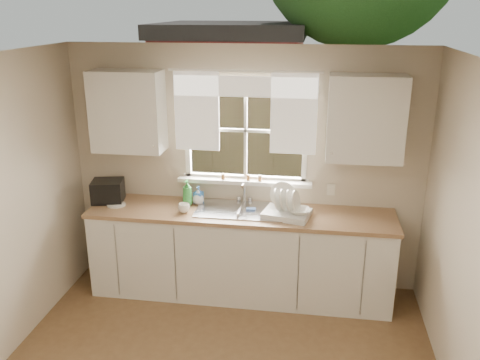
# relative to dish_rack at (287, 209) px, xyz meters

# --- Properties ---
(room_walls) EXTENTS (3.62, 4.02, 2.50)m
(room_walls) POSITION_rel_dish_rack_xyz_m (-0.46, -1.70, 0.25)
(room_walls) COLOR beige
(room_walls) RESTS_ON ground
(ceiling) EXTENTS (3.60, 4.00, 0.02)m
(ceiling) POSITION_rel_dish_rack_xyz_m (-0.46, -1.63, 1.52)
(ceiling) COLOR silver
(ceiling) RESTS_ON room_walls
(window) EXTENTS (1.38, 0.16, 1.06)m
(window) POSITION_rel_dish_rack_xyz_m (-0.46, 0.37, 0.50)
(window) COLOR white
(window) RESTS_ON room_walls
(curtains) EXTENTS (1.50, 0.03, 0.81)m
(curtains) POSITION_rel_dish_rack_xyz_m (-0.46, 0.32, 0.95)
(curtains) COLOR white
(curtains) RESTS_ON room_walls
(base_cabinets) EXTENTS (3.00, 0.62, 0.87)m
(base_cabinets) POSITION_rel_dish_rack_xyz_m (-0.46, 0.05, -0.55)
(base_cabinets) COLOR silver
(base_cabinets) RESTS_ON ground
(countertop) EXTENTS (3.04, 0.65, 0.04)m
(countertop) POSITION_rel_dish_rack_xyz_m (-0.46, 0.05, -0.09)
(countertop) COLOR #916C48
(countertop) RESTS_ON base_cabinets
(upper_cabinet_left) EXTENTS (0.70, 0.33, 0.80)m
(upper_cabinet_left) POSITION_rel_dish_rack_xyz_m (-1.61, 0.19, 0.87)
(upper_cabinet_left) COLOR silver
(upper_cabinet_left) RESTS_ON room_walls
(upper_cabinet_right) EXTENTS (0.70, 0.33, 0.80)m
(upper_cabinet_right) POSITION_rel_dish_rack_xyz_m (0.69, 0.19, 0.87)
(upper_cabinet_right) COLOR silver
(upper_cabinet_right) RESTS_ON room_walls
(wall_outlet) EXTENTS (0.08, 0.01, 0.12)m
(wall_outlet) POSITION_rel_dish_rack_xyz_m (0.42, 0.35, 0.10)
(wall_outlet) COLOR beige
(wall_outlet) RESTS_ON room_walls
(sill_jars) EXTENTS (0.42, 0.04, 0.06)m
(sill_jars) POSITION_rel_dish_rack_xyz_m (-0.46, 0.31, 0.20)
(sill_jars) COLOR brown
(sill_jars) RESTS_ON window
(sink) EXTENTS (0.88, 0.52, 0.40)m
(sink) POSITION_rel_dish_rack_xyz_m (-0.46, 0.08, -0.14)
(sink) COLOR #B7B7BC
(sink) RESTS_ON countertop
(dish_rack) EXTENTS (0.49, 0.41, 0.31)m
(dish_rack) POSITION_rel_dish_rack_xyz_m (0.00, 0.00, 0.00)
(dish_rack) COLOR silver
(dish_rack) RESTS_ON countertop
(bowl) EXTENTS (0.20, 0.20, 0.05)m
(bowl) POSITION_rel_dish_rack_xyz_m (0.12, -0.05, 0.01)
(bowl) COLOR white
(bowl) RESTS_ON dish_rack
(soap_bottle_a) EXTENTS (0.11, 0.11, 0.26)m
(soap_bottle_a) POSITION_rel_dish_rack_xyz_m (-1.02, 0.15, 0.06)
(soap_bottle_a) COLOR #2C8835
(soap_bottle_a) RESTS_ON countertop
(soap_bottle_b) EXTENTS (0.10, 0.10, 0.18)m
(soap_bottle_b) POSITION_rel_dish_rack_xyz_m (-0.92, 0.21, 0.02)
(soap_bottle_b) COLOR #336EBF
(soap_bottle_b) RESTS_ON countertop
(soap_bottle_c) EXTENTS (0.13, 0.13, 0.15)m
(soap_bottle_c) POSITION_rel_dish_rack_xyz_m (-0.92, 0.19, 0.00)
(soap_bottle_c) COLOR beige
(soap_bottle_c) RESTS_ON countertop
(saucer) EXTENTS (0.19, 0.19, 0.01)m
(saucer) POSITION_rel_dish_rack_xyz_m (-1.73, 0.02, -0.07)
(saucer) COLOR beige
(saucer) RESTS_ON countertop
(cup) EXTENTS (0.15, 0.15, 0.09)m
(cup) POSITION_rel_dish_rack_xyz_m (-1.00, -0.05, -0.03)
(cup) COLOR white
(cup) RESTS_ON countertop
(black_appliance) EXTENTS (0.36, 0.33, 0.23)m
(black_appliance) POSITION_rel_dish_rack_xyz_m (-1.86, 0.12, 0.04)
(black_appliance) COLOR black
(black_appliance) RESTS_ON countertop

